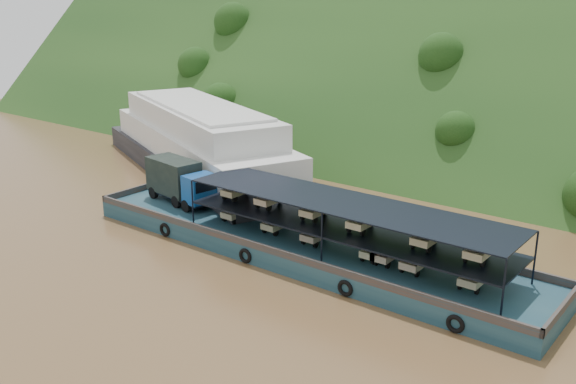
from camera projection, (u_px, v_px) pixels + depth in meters
The scene contains 4 objects.
ground at pixel (284, 250), 45.39m from camera, with size 160.00×160.00×0.00m, color brown.
hillside at pixel (481, 154), 72.45m from camera, with size 140.00×28.00×28.00m, color #193A15.
cargo_barge at pixel (289, 235), 44.98m from camera, with size 35.00×7.18×4.63m.
passenger_ferry at pixel (200, 144), 63.15m from camera, with size 35.99×22.18×7.17m.
Camera 1 is at (26.12, -32.98, 17.52)m, focal length 40.00 mm.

